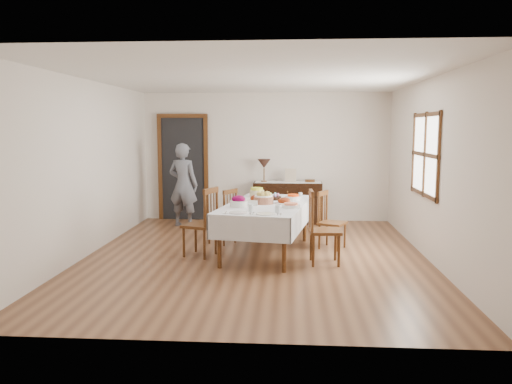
# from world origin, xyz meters

# --- Properties ---
(ground) EXTENTS (6.00, 6.00, 0.00)m
(ground) POSITION_xyz_m (0.00, 0.00, 0.00)
(ground) COLOR brown
(room_shell) EXTENTS (5.02, 6.02, 2.65)m
(room_shell) POSITION_xyz_m (-0.15, 0.42, 1.64)
(room_shell) COLOR white
(room_shell) RESTS_ON ground
(dining_table) EXTENTS (1.49, 2.37, 0.76)m
(dining_table) POSITION_xyz_m (0.15, 0.21, 0.67)
(dining_table) COLOR silver
(dining_table) RESTS_ON ground
(chair_left_near) EXTENTS (0.54, 0.54, 1.03)m
(chair_left_near) POSITION_xyz_m (-0.78, -0.02, 0.52)
(chair_left_near) COLOR #4C2A11
(chair_left_near) RESTS_ON ground
(chair_left_far) EXTENTS (0.52, 0.52, 0.91)m
(chair_left_far) POSITION_xyz_m (-0.57, 0.81, 0.46)
(chair_left_far) COLOR #4C2A11
(chair_left_far) RESTS_ON ground
(chair_right_near) EXTENTS (0.45, 0.45, 1.03)m
(chair_right_near) POSITION_xyz_m (0.94, -0.32, 0.52)
(chair_right_near) COLOR #4C2A11
(chair_right_near) RESTS_ON ground
(chair_right_far) EXTENTS (0.51, 0.51, 0.90)m
(chair_right_far) POSITION_xyz_m (1.13, 0.61, 0.46)
(chair_right_far) COLOR #4C2A11
(chair_right_far) RESTS_ON ground
(sideboard) EXTENTS (1.36, 0.50, 0.81)m
(sideboard) POSITION_xyz_m (0.45, 2.72, 0.41)
(sideboard) COLOR black
(sideboard) RESTS_ON ground
(person) EXTENTS (0.61, 0.47, 1.72)m
(person) POSITION_xyz_m (-1.54, 2.19, 0.86)
(person) COLOR slate
(person) RESTS_ON ground
(bread_basket) EXTENTS (0.30, 0.30, 0.18)m
(bread_basket) POSITION_xyz_m (0.11, 0.20, 0.84)
(bread_basket) COLOR brown
(bread_basket) RESTS_ON dining_table
(egg_basket) EXTENTS (0.24, 0.24, 0.11)m
(egg_basket) POSITION_xyz_m (0.25, 0.63, 0.80)
(egg_basket) COLOR black
(egg_basket) RESTS_ON dining_table
(ham_platter_a) EXTENTS (0.30, 0.30, 0.11)m
(ham_platter_a) POSITION_xyz_m (-0.02, 0.50, 0.79)
(ham_platter_a) COLOR white
(ham_platter_a) RESTS_ON dining_table
(ham_platter_b) EXTENTS (0.29, 0.29, 0.11)m
(ham_platter_b) POSITION_xyz_m (0.42, 0.23, 0.79)
(ham_platter_b) COLOR white
(ham_platter_b) RESTS_ON dining_table
(beet_bowl) EXTENTS (0.25, 0.25, 0.17)m
(beet_bowl) POSITION_xyz_m (-0.24, -0.13, 0.83)
(beet_bowl) COLOR white
(beet_bowl) RESTS_ON dining_table
(carrot_bowl) EXTENTS (0.24, 0.24, 0.09)m
(carrot_bowl) POSITION_xyz_m (0.55, 0.60, 0.80)
(carrot_bowl) COLOR white
(carrot_bowl) RESTS_ON dining_table
(pineapple_bowl) EXTENTS (0.24, 0.24, 0.15)m
(pineapple_bowl) POSITION_xyz_m (-0.05, 0.97, 0.83)
(pineapple_bowl) COLOR beige
(pineapple_bowl) RESTS_ON dining_table
(casserole_dish) EXTENTS (0.26, 0.26, 0.07)m
(casserole_dish) POSITION_xyz_m (0.51, -0.17, 0.79)
(casserole_dish) COLOR white
(casserole_dish) RESTS_ON dining_table
(butter_dish) EXTENTS (0.15, 0.11, 0.07)m
(butter_dish) POSITION_xyz_m (-0.04, 0.00, 0.80)
(butter_dish) COLOR white
(butter_dish) RESTS_ON dining_table
(setting_left) EXTENTS (0.44, 0.31, 0.10)m
(setting_left) POSITION_xyz_m (-0.14, -0.60, 0.78)
(setting_left) COLOR white
(setting_left) RESTS_ON dining_table
(setting_right) EXTENTS (0.44, 0.31, 0.10)m
(setting_right) POSITION_xyz_m (0.23, -0.67, 0.78)
(setting_right) COLOR white
(setting_right) RESTS_ON dining_table
(glass_far_a) EXTENTS (0.07, 0.07, 0.09)m
(glass_far_a) POSITION_xyz_m (0.13, 0.95, 0.81)
(glass_far_a) COLOR white
(glass_far_a) RESTS_ON dining_table
(glass_far_b) EXTENTS (0.06, 0.06, 0.09)m
(glass_far_b) POSITION_xyz_m (0.67, 0.82, 0.81)
(glass_far_b) COLOR white
(glass_far_b) RESTS_ON dining_table
(runner) EXTENTS (1.30, 0.35, 0.01)m
(runner) POSITION_xyz_m (0.46, 2.73, 0.82)
(runner) COLOR white
(runner) RESTS_ON sideboard
(table_lamp) EXTENTS (0.26, 0.26, 0.46)m
(table_lamp) POSITION_xyz_m (-0.02, 2.72, 1.17)
(table_lamp) COLOR brown
(table_lamp) RESTS_ON sideboard
(picture_frame) EXTENTS (0.22, 0.08, 0.28)m
(picture_frame) POSITION_xyz_m (0.51, 2.67, 0.95)
(picture_frame) COLOR #BDAA8E
(picture_frame) RESTS_ON sideboard
(deco_bowl) EXTENTS (0.20, 0.20, 0.06)m
(deco_bowl) POSITION_xyz_m (0.90, 2.73, 0.84)
(deco_bowl) COLOR #4C2A11
(deco_bowl) RESTS_ON sideboard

